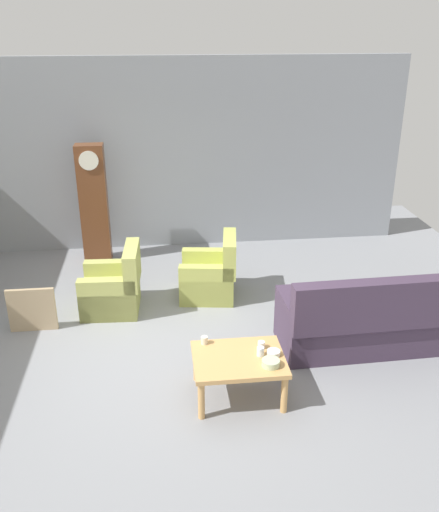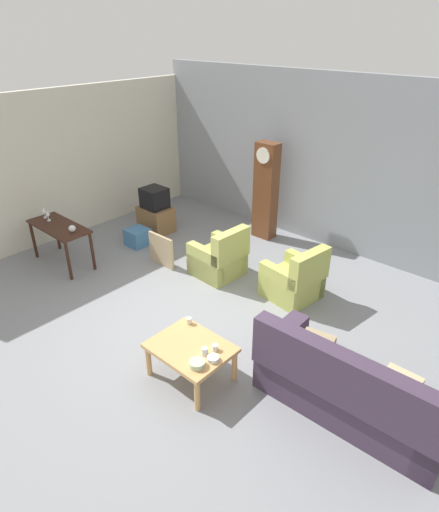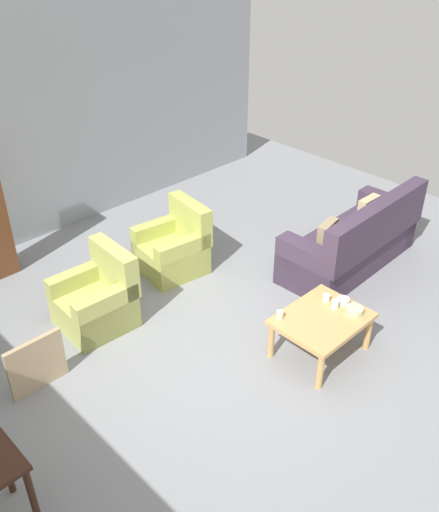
{
  "view_description": "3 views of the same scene",
  "coord_description": "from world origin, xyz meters",
  "px_view_note": "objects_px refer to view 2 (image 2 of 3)",
  "views": [
    {
      "loc": [
        -0.05,
        -5.7,
        3.73
      ],
      "look_at": [
        0.65,
        0.35,
        1.11
      ],
      "focal_mm": 38.8,
      "sensor_mm": 36.0,
      "label": 1
    },
    {
      "loc": [
        3.7,
        -3.66,
        3.9
      ],
      "look_at": [
        0.14,
        0.28,
        1.05
      ],
      "focal_mm": 30.37,
      "sensor_mm": 36.0,
      "label": 2
    },
    {
      "loc": [
        -3.3,
        -3.46,
        4.17
      ],
      "look_at": [
        0.35,
        0.3,
        0.87
      ],
      "focal_mm": 39.48,
      "sensor_mm": 36.0,
      "label": 3
    }
  ],
  "objects_px": {
    "armchair_olive_near": "(219,259)",
    "armchair_olive_far": "(294,281)",
    "grandfather_clock": "(266,191)",
    "cup_white_porcelain": "(215,347)",
    "coffee_table_wood": "(191,351)",
    "console_table_dark": "(59,231)",
    "cup_blue_rimmed": "(205,351)",
    "tv_crt": "(154,198)",
    "cup_cream_tall": "(189,321)",
    "bowl_shallow_green": "(197,364)",
    "wine_glass_mid": "(48,214)",
    "couch_floral": "(349,390)",
    "bowl_white_stacked": "(213,359)",
    "framed_picture_leaning": "(161,250)",
    "storage_box_blue": "(138,237)",
    "wine_glass_tall": "(44,211)",
    "glass_dome_cloche": "(72,228)",
    "tv_stand_cabinet": "(156,219)"
  },
  "relations": [
    {
      "from": "armchair_olive_near",
      "to": "armchair_olive_far",
      "type": "xyz_separation_m",
      "value": [
        1.37,
        0.26,
        0.0
      ]
    },
    {
      "from": "grandfather_clock",
      "to": "cup_white_porcelain",
      "type": "bearing_deg",
      "value": -61.07
    },
    {
      "from": "coffee_table_wood",
      "to": "console_table_dark",
      "type": "relative_size",
      "value": 0.74
    },
    {
      "from": "cup_blue_rimmed",
      "to": "tv_crt",
      "type": "bearing_deg",
      "value": 146.67
    },
    {
      "from": "cup_cream_tall",
      "to": "bowl_shallow_green",
      "type": "xyz_separation_m",
      "value": [
        0.63,
        -0.49,
        -0.01
      ]
    },
    {
      "from": "cup_white_porcelain",
      "to": "wine_glass_mid",
      "type": "relative_size",
      "value": 0.38
    },
    {
      "from": "couch_floral",
      "to": "bowl_white_stacked",
      "type": "relative_size",
      "value": 14.75
    },
    {
      "from": "framed_picture_leaning",
      "to": "cup_cream_tall",
      "type": "distance_m",
      "value": 2.5
    },
    {
      "from": "couch_floral",
      "to": "wine_glass_mid",
      "type": "distance_m",
      "value": 5.86
    },
    {
      "from": "cup_cream_tall",
      "to": "bowl_shallow_green",
      "type": "bearing_deg",
      "value": -37.91
    },
    {
      "from": "armchair_olive_near",
      "to": "grandfather_clock",
      "type": "distance_m",
      "value": 1.94
    },
    {
      "from": "couch_floral",
      "to": "cup_blue_rimmed",
      "type": "distance_m",
      "value": 1.67
    },
    {
      "from": "storage_box_blue",
      "to": "wine_glass_tall",
      "type": "xyz_separation_m",
      "value": [
        -0.89,
        -1.36,
        0.73
      ]
    },
    {
      "from": "glass_dome_cloche",
      "to": "bowl_white_stacked",
      "type": "distance_m",
      "value": 3.81
    },
    {
      "from": "glass_dome_cloche",
      "to": "wine_glass_tall",
      "type": "relative_size",
      "value": 0.56
    },
    {
      "from": "armchair_olive_near",
      "to": "bowl_shallow_green",
      "type": "relative_size",
      "value": 4.95
    },
    {
      "from": "console_table_dark",
      "to": "grandfather_clock",
      "type": "height_order",
      "value": "grandfather_clock"
    },
    {
      "from": "storage_box_blue",
      "to": "cup_blue_rimmed",
      "type": "xyz_separation_m",
      "value": [
        3.64,
        -1.86,
        0.36
      ]
    },
    {
      "from": "grandfather_clock",
      "to": "framed_picture_leaning",
      "type": "distance_m",
      "value": 2.42
    },
    {
      "from": "cup_white_porcelain",
      "to": "cup_cream_tall",
      "type": "relative_size",
      "value": 0.89
    },
    {
      "from": "armchair_olive_far",
      "to": "tv_stand_cabinet",
      "type": "distance_m",
      "value": 3.59
    },
    {
      "from": "coffee_table_wood",
      "to": "cup_blue_rimmed",
      "type": "bearing_deg",
      "value": 2.05
    },
    {
      "from": "console_table_dark",
      "to": "bowl_white_stacked",
      "type": "height_order",
      "value": "console_table_dark"
    },
    {
      "from": "bowl_shallow_green",
      "to": "cup_blue_rimmed",
      "type": "bearing_deg",
      "value": 109.56
    },
    {
      "from": "bowl_white_stacked",
      "to": "armchair_olive_near",
      "type": "bearing_deg",
      "value": 130.55
    },
    {
      "from": "glass_dome_cloche",
      "to": "bowl_shallow_green",
      "type": "xyz_separation_m",
      "value": [
        3.69,
        -0.71,
        -0.3
      ]
    },
    {
      "from": "cup_white_porcelain",
      "to": "cup_cream_tall",
      "type": "bearing_deg",
      "value": 165.53
    },
    {
      "from": "cup_white_porcelain",
      "to": "bowl_white_stacked",
      "type": "height_order",
      "value": "cup_white_porcelain"
    },
    {
      "from": "cup_white_porcelain",
      "to": "bowl_shallow_green",
      "type": "relative_size",
      "value": 0.41
    },
    {
      "from": "cup_cream_tall",
      "to": "tv_stand_cabinet",
      "type": "bearing_deg",
      "value": 145.77
    },
    {
      "from": "armchair_olive_near",
      "to": "cup_blue_rimmed",
      "type": "distance_m",
      "value": 2.67
    },
    {
      "from": "tv_stand_cabinet",
      "to": "wine_glass_tall",
      "type": "relative_size",
      "value": 3.18
    },
    {
      "from": "armchair_olive_far",
      "to": "cup_white_porcelain",
      "type": "xyz_separation_m",
      "value": [
        0.32,
        -2.21,
        0.21
      ]
    },
    {
      "from": "glass_dome_cloche",
      "to": "wine_glass_tall",
      "type": "bearing_deg",
      "value": -179.45
    },
    {
      "from": "bowl_white_stacked",
      "to": "coffee_table_wood",
      "type": "bearing_deg",
      "value": -179.78
    },
    {
      "from": "armchair_olive_near",
      "to": "bowl_shallow_green",
      "type": "distance_m",
      "value": 2.87
    },
    {
      "from": "glass_dome_cloche",
      "to": "cup_cream_tall",
      "type": "relative_size",
      "value": 1.39
    },
    {
      "from": "bowl_white_stacked",
      "to": "framed_picture_leaning",
      "type": "bearing_deg",
      "value": 149.61
    },
    {
      "from": "armchair_olive_far",
      "to": "cup_blue_rimmed",
      "type": "xyz_separation_m",
      "value": [
        0.29,
        -2.35,
        0.22
      ]
    },
    {
      "from": "tv_crt",
      "to": "glass_dome_cloche",
      "type": "height_order",
      "value": "tv_crt"
    },
    {
      "from": "armchair_olive_far",
      "to": "tv_crt",
      "type": "bearing_deg",
      "value": 176.81
    },
    {
      "from": "armchair_olive_near",
      "to": "wine_glass_tall",
      "type": "height_order",
      "value": "wine_glass_tall"
    },
    {
      "from": "cup_blue_rimmed",
      "to": "wine_glass_mid",
      "type": "xyz_separation_m",
      "value": [
        -4.35,
        0.47,
        0.36
      ]
    },
    {
      "from": "wine_glass_tall",
      "to": "console_table_dark",
      "type": "bearing_deg",
      "value": -2.25
    },
    {
      "from": "storage_box_blue",
      "to": "bowl_shallow_green",
      "type": "distance_m",
      "value": 4.26
    },
    {
      "from": "tv_stand_cabinet",
      "to": "bowl_shallow_green",
      "type": "bearing_deg",
      "value": -34.84
    },
    {
      "from": "grandfather_clock",
      "to": "framed_picture_leaning",
      "type": "relative_size",
      "value": 3.23
    },
    {
      "from": "cup_white_porcelain",
      "to": "framed_picture_leaning",
      "type": "bearing_deg",
      "value": 151.01
    },
    {
      "from": "framed_picture_leaning",
      "to": "bowl_shallow_green",
      "type": "bearing_deg",
      "value": -33.86
    },
    {
      "from": "couch_floral",
      "to": "coffee_table_wood",
      "type": "distance_m",
      "value": 1.87
    }
  ]
}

